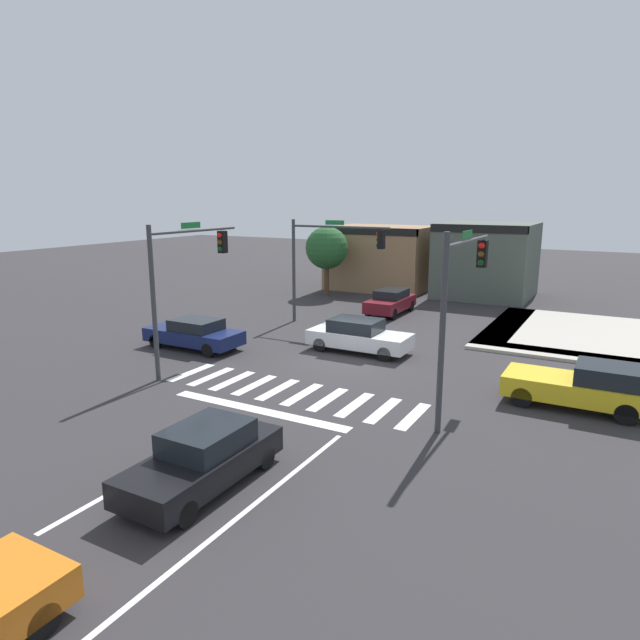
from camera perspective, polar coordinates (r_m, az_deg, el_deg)
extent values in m
plane|color=#302D30|center=(24.07, 2.61, -4.20)|extent=(120.00, 120.00, 0.00)
cube|color=silver|center=(23.06, -13.08, -5.26)|extent=(0.41, 2.49, 0.01)
cube|color=silver|center=(22.40, -11.09, -5.70)|extent=(0.41, 2.49, 0.01)
cube|color=silver|center=(21.77, -8.97, -6.16)|extent=(0.41, 2.49, 0.01)
cube|color=silver|center=(21.17, -6.72, -6.64)|extent=(0.41, 2.49, 0.01)
cube|color=silver|center=(20.61, -4.35, -7.13)|extent=(0.41, 2.49, 0.01)
cube|color=silver|center=(20.08, -1.83, -7.63)|extent=(0.41, 2.49, 0.01)
cube|color=silver|center=(19.60, 0.81, -8.15)|extent=(0.41, 2.49, 0.01)
cube|color=silver|center=(19.16, 3.60, -8.67)|extent=(0.41, 2.49, 0.01)
cube|color=silver|center=(18.77, 6.51, -9.19)|extent=(0.41, 2.49, 0.01)
cube|color=silver|center=(18.43, 9.55, -9.71)|extent=(0.41, 2.49, 0.01)
cube|color=white|center=(18.79, -6.39, -9.16)|extent=(6.80, 0.50, 0.01)
cube|color=white|center=(16.65, -12.52, -12.35)|extent=(0.16, 2.00, 0.01)
cube|color=white|center=(14.28, -23.69, -17.60)|extent=(0.16, 2.00, 0.01)
cylinder|color=yellow|center=(15.69, -6.58, -13.73)|extent=(0.96, 0.96, 0.01)
cylinder|color=white|center=(15.80, -7.23, -13.53)|extent=(0.15, 0.15, 0.00)
cylinder|color=white|center=(15.57, -5.91, -13.91)|extent=(0.15, 0.15, 0.00)
cube|color=white|center=(15.69, -6.58, -13.72)|extent=(0.43, 0.04, 0.00)
cube|color=#B2AA9E|center=(26.77, 25.46, -3.54)|extent=(10.00, 1.60, 0.15)
cube|color=#B2AA9E|center=(31.88, 18.57, -0.54)|extent=(1.60, 10.00, 0.15)
cube|color=#B2AA9E|center=(31.43, 26.09, -1.35)|extent=(10.00, 10.00, 0.15)
cube|color=#93704C|center=(42.99, 6.32, 6.39)|extent=(7.39, 5.53, 4.76)
cube|color=black|center=(40.47, 4.97, 9.06)|extent=(7.39, 0.50, 0.50)
cube|color=#4C564C|center=(41.08, 16.72, 5.92)|extent=(6.24, 6.50, 5.14)
cube|color=black|center=(37.93, 15.91, 8.98)|extent=(6.24, 0.50, 0.50)
cylinder|color=#383A3D|center=(16.46, 12.42, -1.59)|extent=(0.18, 0.18, 5.98)
cylinder|color=#383A3D|center=(18.40, 15.04, 7.83)|extent=(0.12, 4.89, 0.12)
cube|color=black|center=(20.36, 16.33, 6.54)|extent=(0.32, 0.32, 0.95)
sphere|color=red|center=(20.16, 16.27, 7.34)|extent=(0.22, 0.22, 0.22)
sphere|color=#4C330C|center=(20.19, 16.22, 6.50)|extent=(0.22, 0.22, 0.22)
sphere|color=#0C3814|center=(20.22, 16.17, 5.67)|extent=(0.22, 0.22, 0.22)
cube|color=#197233|center=(18.15, 14.88, 8.48)|extent=(0.03, 1.10, 0.24)
cylinder|color=#383A3D|center=(21.74, -16.70, 1.51)|extent=(0.18, 0.18, 5.93)
cylinder|color=#383A3D|center=(23.22, -12.67, 8.95)|extent=(0.12, 5.00, 0.12)
cube|color=black|center=(24.55, -9.97, 7.89)|extent=(0.32, 0.32, 0.95)
sphere|color=red|center=(24.39, -10.25, 8.55)|extent=(0.22, 0.22, 0.22)
sphere|color=#4C330C|center=(24.42, -10.23, 7.86)|extent=(0.22, 0.22, 0.22)
sphere|color=#0C3814|center=(24.44, -10.20, 7.17)|extent=(0.22, 0.22, 0.22)
cube|color=#197233|center=(23.02, -13.12, 9.45)|extent=(0.03, 1.10, 0.24)
cylinder|color=#383A3D|center=(31.18, -2.71, 5.04)|extent=(0.18, 0.18, 5.73)
cylinder|color=#383A3D|center=(29.56, 2.01, 9.53)|extent=(5.70, 0.12, 0.12)
cube|color=black|center=(28.58, 6.31, 8.20)|extent=(0.32, 0.32, 0.95)
sphere|color=red|center=(28.63, 6.01, 8.81)|extent=(0.22, 0.22, 0.22)
sphere|color=#4C330C|center=(28.65, 6.00, 8.22)|extent=(0.22, 0.22, 0.22)
sphere|color=#0C3814|center=(28.67, 5.98, 7.63)|extent=(0.22, 0.22, 0.22)
cube|color=#197233|center=(29.68, 1.52, 9.97)|extent=(1.10, 0.03, 0.24)
cube|color=#141E4C|center=(26.52, -12.84, -1.59)|extent=(4.65, 1.91, 0.62)
cube|color=black|center=(26.27, -12.59, -0.45)|extent=(2.13, 1.68, 0.50)
cylinder|color=black|center=(27.08, -16.50, -2.12)|extent=(0.64, 0.22, 0.64)
cylinder|color=black|center=(28.24, -14.07, -1.38)|extent=(0.64, 0.22, 0.64)
cylinder|color=black|center=(24.97, -11.38, -3.06)|extent=(0.64, 0.22, 0.64)
cylinder|color=black|center=(26.22, -9.00, -2.22)|extent=(0.64, 0.22, 0.64)
cube|color=white|center=(25.31, 4.07, -1.94)|extent=(4.65, 1.85, 0.66)
cube|color=black|center=(25.24, 3.71, -0.53)|extent=(2.24, 1.63, 0.57)
cylinder|color=black|center=(25.52, 8.06, -2.60)|extent=(0.64, 0.22, 0.64)
cylinder|color=black|center=(24.05, 6.65, -3.49)|extent=(0.64, 0.22, 0.64)
cylinder|color=black|center=(26.77, 1.74, -1.76)|extent=(0.64, 0.22, 0.64)
cylinder|color=black|center=(25.38, 0.04, -2.56)|extent=(0.64, 0.22, 0.64)
cube|color=gold|center=(20.59, 24.73, -6.41)|extent=(4.55, 1.94, 0.68)
cube|color=black|center=(20.37, 28.02, -5.05)|extent=(2.33, 1.70, 0.60)
cylinder|color=black|center=(20.02, 20.01, -7.44)|extent=(0.69, 0.22, 0.69)
cylinder|color=black|center=(21.63, 20.76, -6.02)|extent=(0.69, 0.22, 0.69)
cylinder|color=black|center=(19.85, 28.92, -8.46)|extent=(0.69, 0.22, 0.69)
cylinder|color=black|center=(21.47, 28.98, -6.94)|extent=(0.69, 0.22, 0.69)
cube|color=black|center=(14.19, -11.95, -14.24)|extent=(1.79, 4.40, 0.65)
cube|color=black|center=(14.06, -11.52, -11.70)|extent=(1.57, 2.05, 0.58)
cylinder|color=black|center=(15.80, -10.48, -12.48)|extent=(0.22, 0.60, 0.60)
cylinder|color=black|center=(14.93, -5.68, -13.87)|extent=(0.22, 0.60, 0.60)
cylinder|color=black|center=(13.89, -18.67, -16.65)|extent=(0.22, 0.60, 0.60)
cylinder|color=black|center=(12.90, -13.69, -18.75)|extent=(0.22, 0.60, 0.60)
cylinder|color=black|center=(11.03, -26.75, -25.83)|extent=(0.22, 0.61, 0.61)
cube|color=maroon|center=(33.71, 7.23, 1.69)|extent=(1.78, 4.25, 0.68)
cube|color=black|center=(33.73, 7.34, 2.70)|extent=(1.57, 2.10, 0.49)
cylinder|color=black|center=(32.17, 7.53, 0.60)|extent=(0.22, 0.67, 0.67)
cylinder|color=black|center=(32.76, 5.00, 0.88)|extent=(0.22, 0.67, 0.67)
cylinder|color=black|center=(34.82, 9.30, 1.46)|extent=(0.22, 0.67, 0.67)
cylinder|color=black|center=(35.37, 6.92, 1.70)|extent=(0.22, 0.67, 0.67)
cylinder|color=#4C3823|center=(39.78, 0.68, 4.55)|extent=(0.36, 0.36, 2.80)
sphere|color=#235628|center=(39.55, 0.69, 7.42)|extent=(3.00, 3.00, 3.00)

